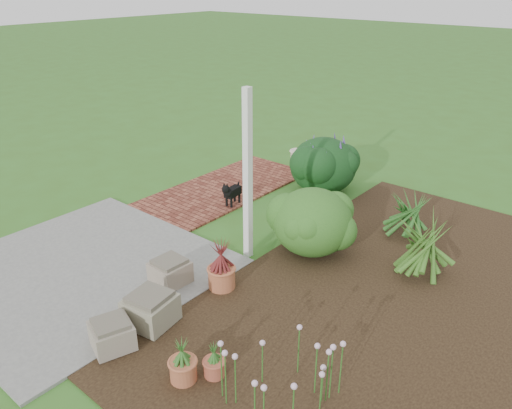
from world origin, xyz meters
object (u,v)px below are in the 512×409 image
Objects in this scene: stone_trough_near at (112,336)px; evergreen_shrub at (313,220)px; black_dog at (231,192)px; cream_ceramic_urn at (297,160)px.

evergreen_shrub reaches higher than stone_trough_near.
black_dog is 2.05m from evergreen_shrub.
black_dog is 0.43× the size of evergreen_shrub.
evergreen_shrub is at bearing -18.20° from black_dog.
black_dog is at bearing 168.45° from evergreen_shrub.
evergreen_shrub is at bearing -50.95° from cream_ceramic_urn.
evergreen_shrub reaches higher than black_dog.
stone_trough_near is 3.93m from black_dog.
black_dog reaches higher than stone_trough_near.
evergreen_shrub is (0.47, 3.21, 0.35)m from stone_trough_near.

